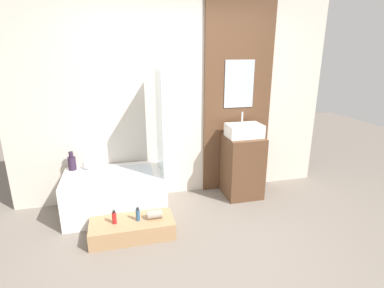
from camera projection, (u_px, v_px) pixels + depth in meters
ground_plane at (210, 264)px, 2.83m from camera, size 12.00×12.00×0.00m
wall_tiled_back at (175, 101)px, 3.90m from camera, size 4.20×0.06×2.60m
wall_wood_accent at (238, 98)px, 4.05m from camera, size 0.95×0.04×2.60m
bathtub at (116, 193)px, 3.66m from camera, size 1.18×0.69×0.52m
glass_shower_screen at (159, 122)px, 3.48m from camera, size 0.01×0.55×1.21m
wooden_step_bench at (132, 229)px, 3.22m from camera, size 0.89×0.38×0.19m
vanity_cabinet at (242, 166)px, 4.08m from camera, size 0.48×0.48×0.84m
sink at (244, 130)px, 3.93m from camera, size 0.46×0.31×0.32m
vase_tall_dark at (72, 162)px, 3.66m from camera, size 0.09×0.09×0.23m
vase_round_light at (87, 164)px, 3.71m from camera, size 0.12×0.12×0.12m
bottle_soap_primary at (114, 218)px, 3.13m from camera, size 0.05×0.05×0.15m
bottle_soap_secondary at (138, 215)px, 3.19m from camera, size 0.04×0.04×0.15m
towel_roll at (155, 214)px, 3.24m from camera, size 0.16×0.09×0.09m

